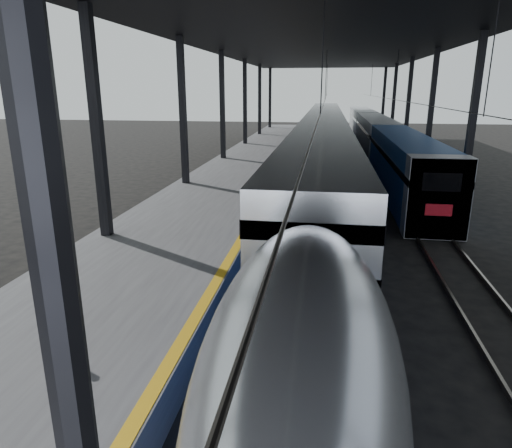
# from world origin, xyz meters

# --- Properties ---
(ground) EXTENTS (160.00, 160.00, 0.00)m
(ground) POSITION_xyz_m (0.00, 0.00, 0.00)
(ground) COLOR black
(ground) RESTS_ON ground
(platform) EXTENTS (6.00, 80.00, 1.00)m
(platform) POSITION_xyz_m (-3.50, 20.00, 0.50)
(platform) COLOR #4C4C4F
(platform) RESTS_ON ground
(yellow_strip) EXTENTS (0.30, 80.00, 0.01)m
(yellow_strip) POSITION_xyz_m (-0.70, 20.00, 1.00)
(yellow_strip) COLOR gold
(yellow_strip) RESTS_ON platform
(rails) EXTENTS (6.52, 80.00, 0.16)m
(rails) POSITION_xyz_m (4.50, 20.00, 0.08)
(rails) COLOR slate
(rails) RESTS_ON ground
(canopy) EXTENTS (18.00, 75.00, 9.47)m
(canopy) POSITION_xyz_m (1.90, 20.00, 9.12)
(canopy) COLOR black
(canopy) RESTS_ON ground
(tgv_train) EXTENTS (3.02, 65.20, 4.33)m
(tgv_train) POSITION_xyz_m (2.00, 23.03, 2.02)
(tgv_train) COLOR #BABCC1
(tgv_train) RESTS_ON ground
(second_train) EXTENTS (2.59, 56.05, 3.57)m
(second_train) POSITION_xyz_m (7.00, 36.34, 1.81)
(second_train) COLOR navy
(second_train) RESTS_ON ground
(child) EXTENTS (0.43, 0.35, 1.01)m
(child) POSITION_xyz_m (-2.91, -2.81, 1.50)
(child) COLOR #4C3919
(child) RESTS_ON platform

